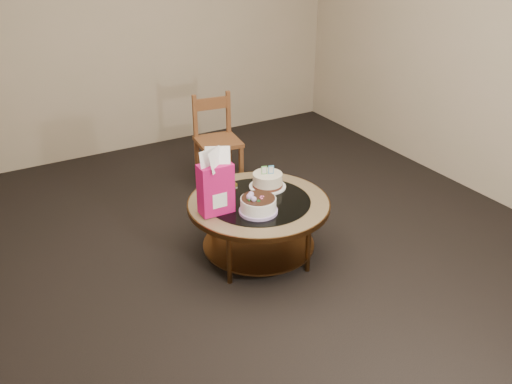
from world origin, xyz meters
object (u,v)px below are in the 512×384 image
cream_cake (268,181)px  gift_bag (215,182)px  decorated_cake (258,206)px  dining_chair (217,139)px  coffee_table (259,210)px

cream_cake → gift_bag: gift_bag is taller
decorated_cake → dining_chair: dining_chair is taller
coffee_table → dining_chair: dining_chair is taller
coffee_table → gift_bag: bearing=179.2°
decorated_cake → cream_cake: size_ratio=0.97×
dining_chair → coffee_table: bearing=-95.9°
decorated_cake → dining_chair: 1.51m
cream_cake → coffee_table: bearing=-117.8°
cream_cake → dining_chair: 1.17m
gift_bag → decorated_cake: bearing=-30.6°
decorated_cake → gift_bag: 0.34m
gift_bag → dining_chair: (0.65, 1.30, -0.27)m
coffee_table → gift_bag: (-0.33, 0.00, 0.31)m
decorated_cake → gift_bag: size_ratio=0.58×
coffee_table → decorated_cake: decorated_cake is taller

